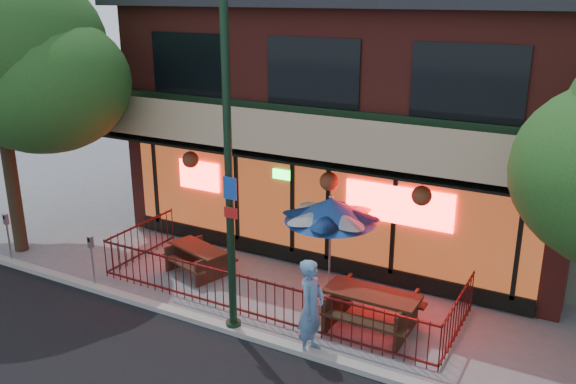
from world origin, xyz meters
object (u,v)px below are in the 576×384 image
pedestrian (311,307)px  parking_meter_near (92,253)px  picnic_table_left (199,256)px  patio_umbrella (331,210)px  street_light (229,188)px  parking_meter_far (7,230)px  picnic_table_right (371,305)px

pedestrian → parking_meter_near: 5.80m
picnic_table_left → patio_umbrella: (3.34, 0.63, 1.62)m
parking_meter_near → street_light: bearing=-0.0°
patio_umbrella → parking_meter_near: patio_umbrella is taller
street_light → parking_meter_near: 4.59m
parking_meter_near → parking_meter_far: size_ratio=0.98×
picnic_table_left → pedestrian: size_ratio=0.97×
street_light → parking_meter_near: (-4.00, 0.00, -2.25)m
picnic_table_right → pedestrian: pedestrian is taller
picnic_table_left → parking_meter_far: (-4.69, -1.91, 0.47)m
picnic_table_right → pedestrian: size_ratio=1.00×
patio_umbrella → parking_meter_near: bearing=-153.2°
pedestrian → street_light: bearing=89.6°
street_light → parking_meter_near: bearing=180.0°
patio_umbrella → street_light: bearing=-112.0°
picnic_table_right → pedestrian: bearing=-117.2°
patio_umbrella → parking_meter_near: 5.75m
picnic_table_left → parking_meter_far: size_ratio=1.40×
parking_meter_far → patio_umbrella: bearing=17.5°
picnic_table_right → pedestrian: (-0.71, -1.39, 0.43)m
street_light → pedestrian: size_ratio=3.54×
picnic_table_left → patio_umbrella: 3.76m
picnic_table_left → patio_umbrella: size_ratio=0.79×
picnic_table_right → parking_meter_far: size_ratio=1.46×
street_light → parking_meter_far: size_ratio=5.14×
street_light → patio_umbrella: (1.03, 2.54, -1.08)m
street_light → picnic_table_right: size_ratio=3.53×
pedestrian → parking_meter_near: (-5.80, -0.05, -0.08)m
patio_umbrella → parking_meter_near: (-5.03, -2.54, -1.17)m
pedestrian → parking_meter_far: bearing=88.3°
picnic_table_right → picnic_table_left: bearing=174.4°
patio_umbrella → picnic_table_left: bearing=-169.4°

